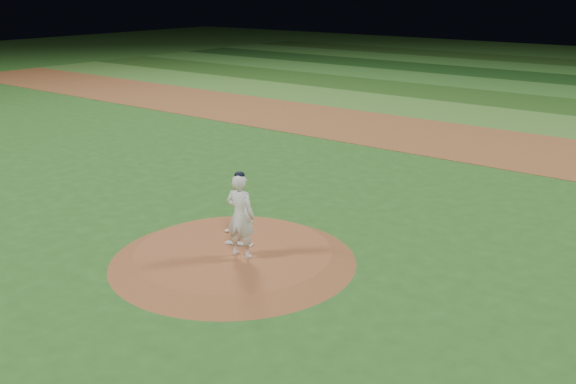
% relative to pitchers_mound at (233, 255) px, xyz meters
% --- Properties ---
extents(ground, '(120.00, 120.00, 0.00)m').
position_rel_pitchers_mound_xyz_m(ground, '(0.00, 0.00, -0.12)').
color(ground, '#265C1D').
rests_on(ground, ground).
extents(infield_dirt_band, '(70.00, 6.00, 0.02)m').
position_rel_pitchers_mound_xyz_m(infield_dirt_band, '(0.00, 14.00, -0.12)').
color(infield_dirt_band, brown).
rests_on(infield_dirt_band, ground).
extents(outfield_stripe_0, '(70.00, 5.00, 0.02)m').
position_rel_pitchers_mound_xyz_m(outfield_stripe_0, '(0.00, 19.50, -0.12)').
color(outfield_stripe_0, '#417B2C').
rests_on(outfield_stripe_0, ground).
extents(outfield_stripe_1, '(70.00, 5.00, 0.02)m').
position_rel_pitchers_mound_xyz_m(outfield_stripe_1, '(0.00, 24.50, -0.12)').
color(outfield_stripe_1, '#244E19').
rests_on(outfield_stripe_1, ground).
extents(pitchers_mound, '(5.50, 5.50, 0.25)m').
position_rel_pitchers_mound_xyz_m(pitchers_mound, '(0.00, 0.00, 0.00)').
color(pitchers_mound, brown).
rests_on(pitchers_mound, ground).
extents(pitching_rubber, '(0.66, 0.38, 0.03)m').
position_rel_pitchers_mound_xyz_m(pitching_rubber, '(-0.12, 0.32, 0.14)').
color(pitching_rubber, beige).
rests_on(pitching_rubber, pitchers_mound).
extents(rosin_bag, '(0.12, 0.12, 0.07)m').
position_rel_pitchers_mound_xyz_m(rosin_bag, '(-0.86, 0.74, 0.16)').
color(rosin_bag, white).
rests_on(rosin_bag, pitchers_mound).
extents(pitcher_on_mound, '(0.74, 0.55, 1.92)m').
position_rel_pitchers_mound_xyz_m(pitcher_on_mound, '(0.36, -0.13, 1.07)').
color(pitcher_on_mound, white).
rests_on(pitcher_on_mound, pitchers_mound).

